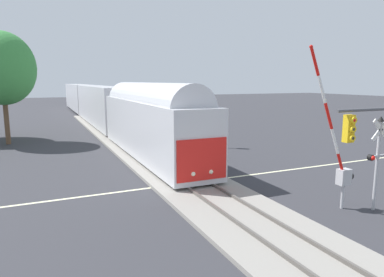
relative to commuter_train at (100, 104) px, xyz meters
The scene contains 8 objects.
ground_plane 28.32m from the commuter_train, 90.01° to the right, with size 220.00×220.00×0.00m, color #333338.
road_centre_stripe 28.32m from the commuter_train, 90.01° to the right, with size 44.00×0.20×0.01m.
railway_track 28.31m from the commuter_train, 90.01° to the right, with size 4.40×80.00×0.32m.
commuter_train is the anchor object (origin of this frame).
crossing_gate_near 34.81m from the commuter_train, 82.76° to the right, with size 2.85×0.40×6.98m.
crossing_signal_mast 35.73m from the commuter_train, 80.69° to the right, with size 1.36×0.44×4.14m.
traffic_signal_far_side 19.81m from the commuter_train, 73.82° to the right, with size 0.53×0.38×4.87m.
oak_behind_train 15.05m from the commuter_train, 133.17° to the right, with size 5.58×5.58×9.85m.
Camera 1 is at (-7.44, -17.05, 5.61)m, focal length 32.48 mm.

